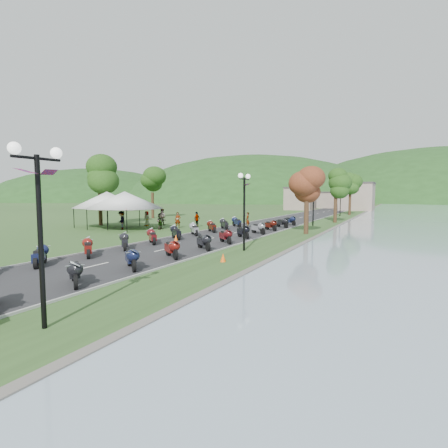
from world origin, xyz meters
The scene contains 13 objects.
road centered at (0.00, 40.00, 0.01)m, with size 7.00×120.00×0.02m, color #2B2B2D.
hills_backdrop centered at (0.00, 200.00, 0.00)m, with size 360.00×120.00×76.00m, color #285621, non-canonical shape.
far_building centered at (-2.00, 85.00, 2.50)m, with size 18.00×16.00×5.00m, color gray.
moto_row_left centered at (-2.40, 16.28, 0.55)m, with size 2.60×35.61×1.10m, color #331411, non-canonical shape.
moto_row_right centered at (2.32, 18.93, 0.55)m, with size 2.60×40.12×1.10m, color #331411, non-canonical shape.
streetlamp_near centered at (5.39, 3.28, 2.50)m, with size 1.40×1.40×5.00m, color black, non-canonical shape.
vendor_tent_main centered at (-12.04, 25.36, 2.00)m, with size 5.37×5.37×4.00m, color silver, non-canonical shape.
vendor_tent_side centered at (-15.24, 26.02, 2.00)m, with size 4.95×4.95×4.00m, color silver, non-canonical shape.
tree_park_left centered at (-17.83, 27.47, 4.79)m, with size 3.45×3.45×9.58m, color #2B5719, non-canonical shape.
tree_lakeside centered at (6.27, 29.50, 3.47)m, with size 2.50×2.50×6.94m, color #2B5719, non-canonical shape.
pedestrian_a centered at (-7.66, 28.78, 0.00)m, with size 0.64×0.46×1.74m, color slate.
pedestrian_b centered at (-11.35, 30.90, 0.00)m, with size 0.95×0.52×1.96m, color slate.
pedestrian_c centered at (-12.07, 24.83, 0.00)m, with size 1.27×0.52×1.96m, color slate.
Camera 1 is at (14.14, -2.86, 3.76)m, focal length 28.00 mm.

